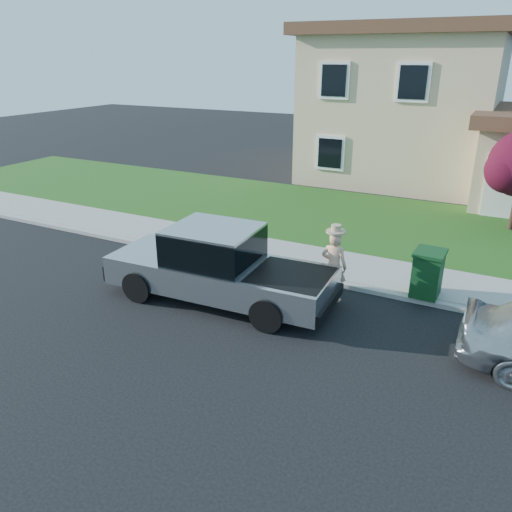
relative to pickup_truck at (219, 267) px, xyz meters
The scene contains 8 objects.
ground 1.49m from the pickup_truck, 43.39° to the right, with size 80.00×80.00×0.00m, color black.
curb 2.91m from the pickup_truck, 47.71° to the left, with size 40.00×0.20×0.12m, color gray.
sidewalk 3.77m from the pickup_truck, 59.30° to the left, with size 40.00×2.00×0.15m, color gray.
lawn 7.94m from the pickup_truck, 76.22° to the left, with size 40.00×7.00×0.10m, color #1A4614.
house 15.87m from the pickup_truck, 81.97° to the left, with size 14.00×11.30×6.85m.
pickup_truck is the anchor object (origin of this frame).
woman 2.76m from the pickup_truck, 27.11° to the left, with size 0.64×0.47×1.93m.
trash_bin 5.02m from the pickup_truck, 26.86° to the left, with size 0.72×0.82×1.14m.
Camera 1 is at (4.94, -8.52, 5.58)m, focal length 35.00 mm.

